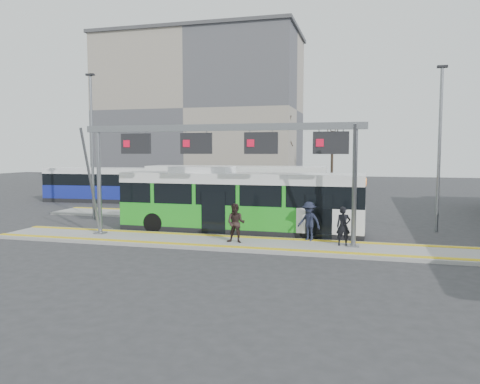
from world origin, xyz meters
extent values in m
plane|color=#2D2D30|center=(0.00, 0.00, 0.00)|extent=(120.00, 120.00, 0.00)
cube|color=gray|center=(0.00, 0.00, 0.07)|extent=(22.00, 3.00, 0.15)
cube|color=gray|center=(-4.00, 8.00, 0.07)|extent=(20.00, 3.00, 0.15)
cube|color=yellow|center=(0.00, 1.15, 0.16)|extent=(22.00, 0.35, 0.02)
cube|color=yellow|center=(0.00, -1.15, 0.16)|extent=(22.00, 0.35, 0.02)
cube|color=yellow|center=(-4.00, 9.15, 0.16)|extent=(20.00, 0.35, 0.02)
cylinder|color=slate|center=(-6.50, 0.30, 2.67)|extent=(0.20, 0.20, 5.05)
cube|color=slate|center=(-6.50, 0.30, 0.18)|extent=(0.50, 0.50, 0.06)
cylinder|color=slate|center=(-6.50, -0.40, 2.67)|extent=(0.12, 1.46, 4.90)
cylinder|color=slate|center=(5.50, 0.30, 2.67)|extent=(0.20, 0.20, 5.05)
cube|color=slate|center=(5.50, 0.30, 0.18)|extent=(0.50, 0.50, 0.06)
cylinder|color=slate|center=(5.50, -0.40, 2.67)|extent=(0.12, 1.46, 4.90)
cube|color=slate|center=(-0.50, 0.30, 5.20)|extent=(13.00, 0.25, 0.30)
cube|color=black|center=(-4.50, 0.30, 4.50)|extent=(1.50, 0.12, 0.95)
cube|color=red|center=(-4.95, 0.23, 4.50)|extent=(0.32, 0.02, 0.32)
cube|color=black|center=(-1.50, 0.30, 4.50)|extent=(1.50, 0.12, 0.95)
cube|color=red|center=(-1.95, 0.23, 4.50)|extent=(0.32, 0.02, 0.32)
cube|color=black|center=(1.50, 0.30, 4.50)|extent=(1.50, 0.12, 0.95)
cube|color=red|center=(1.05, 0.23, 4.50)|extent=(0.32, 0.02, 0.32)
cube|color=black|center=(4.50, 0.30, 4.50)|extent=(1.50, 0.12, 0.95)
cube|color=red|center=(4.05, 0.23, 4.50)|extent=(0.32, 0.02, 0.32)
cube|color=gray|center=(-14.00, 36.00, 9.00)|extent=(24.00, 12.00, 18.00)
cube|color=#3F3F42|center=(-14.00, 36.00, 18.20)|extent=(24.50, 12.50, 0.40)
cube|color=black|center=(-0.15, 3.06, 0.18)|extent=(12.27, 2.76, 0.36)
cube|color=green|center=(-0.15, 3.06, 0.94)|extent=(12.27, 2.76, 1.17)
cube|color=black|center=(-0.15, 3.06, 2.04)|extent=(12.27, 2.68, 1.02)
cube|color=white|center=(-0.15, 3.06, 2.80)|extent=(12.27, 2.76, 0.51)
cube|color=orange|center=(5.96, 2.98, 2.70)|extent=(0.07, 1.82, 0.29)
cube|color=white|center=(-2.19, 3.09, 3.21)|extent=(3.08, 1.86, 0.31)
cylinder|color=black|center=(-4.45, 1.96, 0.51)|extent=(1.02, 0.32, 1.02)
cylinder|color=black|center=(-4.42, 4.26, 0.51)|extent=(1.02, 0.32, 1.02)
cylinder|color=black|center=(3.51, 1.86, 0.51)|extent=(1.02, 0.32, 1.02)
cylinder|color=black|center=(3.53, 4.16, 0.51)|extent=(1.02, 0.32, 1.02)
cube|color=black|center=(-2.77, 11.67, 0.18)|extent=(12.58, 3.31, 0.36)
cube|color=green|center=(-2.77, 11.67, 0.96)|extent=(12.58, 3.31, 1.19)
cube|color=black|center=(-2.77, 11.67, 2.08)|extent=(12.57, 3.24, 1.04)
cube|color=white|center=(-2.77, 11.67, 2.85)|extent=(12.58, 3.31, 0.52)
cylinder|color=black|center=(-7.06, 10.26, 0.52)|extent=(1.05, 0.37, 1.04)
cylinder|color=black|center=(-7.18, 12.61, 0.52)|extent=(1.05, 0.37, 1.04)
cylinder|color=black|center=(1.03, 10.70, 0.52)|extent=(1.05, 0.37, 1.04)
cylinder|color=black|center=(0.90, 13.04, 0.52)|extent=(1.05, 0.37, 1.04)
cube|color=black|center=(-14.24, 14.39, 0.16)|extent=(10.84, 3.04, 0.33)
cube|color=navy|center=(-14.24, 14.39, 0.86)|extent=(10.84, 3.04, 1.07)
cube|color=black|center=(-14.24, 14.39, 1.86)|extent=(10.83, 2.97, 0.93)
cube|color=white|center=(-14.24, 14.39, 2.56)|extent=(10.84, 3.04, 0.47)
cylinder|color=black|center=(-17.92, 13.12, 0.47)|extent=(0.95, 0.34, 0.93)
cylinder|color=black|center=(-18.05, 15.19, 0.47)|extent=(0.95, 0.34, 0.93)
cylinder|color=black|center=(-10.97, 13.55, 0.47)|extent=(0.95, 0.34, 0.93)
cylinder|color=black|center=(-11.10, 15.62, 0.47)|extent=(0.95, 0.34, 0.93)
imported|color=black|center=(5.08, 0.37, 0.98)|extent=(0.68, 0.53, 1.66)
imported|color=black|center=(0.50, -0.21, 1.01)|extent=(0.85, 0.67, 1.72)
imported|color=#1B1F30|center=(3.55, 1.10, 1.02)|extent=(1.30, 1.05, 1.75)
cylinder|color=#382B21|center=(-2.66, 31.60, 3.66)|extent=(0.28, 0.28, 7.33)
cylinder|color=#382B21|center=(2.51, 31.25, 3.16)|extent=(0.28, 0.28, 6.32)
cylinder|color=#382B21|center=(-18.57, 32.18, 3.13)|extent=(0.28, 0.28, 6.26)
cylinder|color=slate|center=(-10.04, 5.35, 4.35)|extent=(0.16, 0.16, 8.69)
cube|color=black|center=(-10.04, 5.35, 8.69)|extent=(0.50, 0.25, 0.12)
cylinder|color=slate|center=(9.54, 5.89, 4.18)|extent=(0.16, 0.16, 8.37)
cube|color=black|center=(9.54, 5.89, 8.37)|extent=(0.50, 0.25, 0.12)
camera|label=1|loc=(5.89, -19.71, 4.15)|focal=35.00mm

